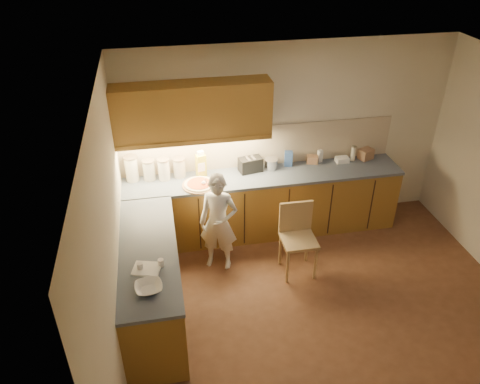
{
  "coord_description": "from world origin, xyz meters",
  "views": [
    {
      "loc": [
        -1.72,
        -3.59,
        4.02
      ],
      "look_at": [
        -0.8,
        1.2,
        1.0
      ],
      "focal_mm": 35.0,
      "sensor_mm": 36.0,
      "label": 1
    }
  ],
  "objects_px": {
    "child": "(219,223)",
    "oil_jug": "(201,165)",
    "pizza_on_board": "(199,185)",
    "toaster": "(250,165)",
    "wooden_chair": "(297,234)"
  },
  "relations": [
    {
      "from": "wooden_chair",
      "to": "pizza_on_board",
      "type": "bearing_deg",
      "value": 147.16
    },
    {
      "from": "oil_jug",
      "to": "toaster",
      "type": "height_order",
      "value": "oil_jug"
    },
    {
      "from": "pizza_on_board",
      "to": "child",
      "type": "bearing_deg",
      "value": -71.19
    },
    {
      "from": "wooden_chair",
      "to": "oil_jug",
      "type": "relative_size",
      "value": 2.52
    },
    {
      "from": "toaster",
      "to": "pizza_on_board",
      "type": "bearing_deg",
      "value": -170.65
    },
    {
      "from": "pizza_on_board",
      "to": "oil_jug",
      "type": "distance_m",
      "value": 0.3
    },
    {
      "from": "pizza_on_board",
      "to": "child",
      "type": "height_order",
      "value": "child"
    },
    {
      "from": "child",
      "to": "toaster",
      "type": "relative_size",
      "value": 3.96
    },
    {
      "from": "pizza_on_board",
      "to": "toaster",
      "type": "relative_size",
      "value": 1.33
    },
    {
      "from": "pizza_on_board",
      "to": "oil_jug",
      "type": "xyz_separation_m",
      "value": [
        0.06,
        0.25,
        0.15
      ]
    },
    {
      "from": "pizza_on_board",
      "to": "oil_jug",
      "type": "relative_size",
      "value": 1.2
    },
    {
      "from": "pizza_on_board",
      "to": "wooden_chair",
      "type": "distance_m",
      "value": 1.39
    },
    {
      "from": "oil_jug",
      "to": "toaster",
      "type": "relative_size",
      "value": 1.11
    },
    {
      "from": "child",
      "to": "oil_jug",
      "type": "distance_m",
      "value": 0.86
    },
    {
      "from": "toaster",
      "to": "child",
      "type": "bearing_deg",
      "value": -137.04
    }
  ]
}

